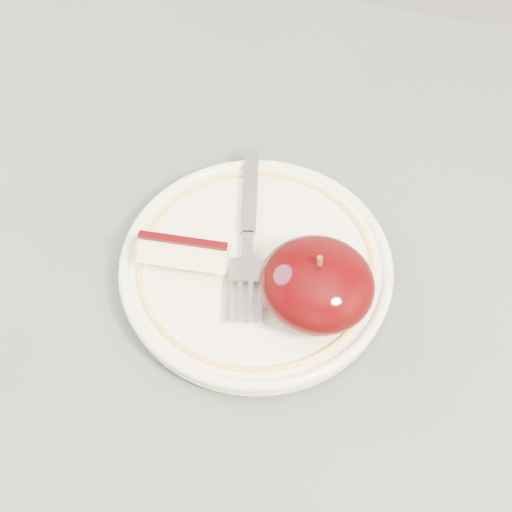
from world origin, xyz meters
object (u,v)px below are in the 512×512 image
(table, at_px, (171,400))
(plate, at_px, (256,266))
(apple_half, at_px, (317,284))
(fork, at_px, (248,234))

(table, relative_size, plate, 4.24)
(plate, distance_m, apple_half, 0.06)
(plate, bearing_deg, table, -120.22)
(table, bearing_deg, plate, 59.78)
(table, xyz_separation_m, fork, (0.04, 0.11, 0.11))
(plate, bearing_deg, apple_half, -23.10)
(plate, relative_size, fork, 1.26)
(plate, height_order, fork, fork)
(fork, bearing_deg, plate, -163.52)
(table, height_order, plate, plate)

